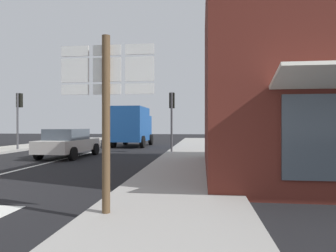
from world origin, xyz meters
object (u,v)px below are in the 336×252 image
at_px(traffic_light_near_left, 19,108).
at_px(traffic_light_near_right, 172,109).
at_px(sedan_far, 69,143).
at_px(delivery_truck, 133,125).
at_px(route_sign_post, 106,105).

xyz_separation_m(traffic_light_near_left, traffic_light_near_right, (9.97, -0.64, -0.12)).
bearing_deg(traffic_light_near_left, sedan_far, -32.75).
bearing_deg(traffic_light_near_right, sedan_far, -154.30).
relative_size(sedan_far, traffic_light_near_left, 1.14).
bearing_deg(traffic_light_near_right, traffic_light_near_left, 176.31).
bearing_deg(delivery_truck, sedan_far, -100.24).
relative_size(sedan_far, delivery_truck, 0.85).
height_order(sedan_far, traffic_light_near_right, traffic_light_near_right).
distance_m(sedan_far, traffic_light_near_right, 5.99).
bearing_deg(delivery_truck, traffic_light_near_left, -141.95).
relative_size(route_sign_post, traffic_light_near_right, 0.90).
relative_size(delivery_truck, traffic_light_near_left, 1.35).
bearing_deg(route_sign_post, sedan_far, 118.79).
relative_size(sedan_far, route_sign_post, 1.33).
bearing_deg(traffic_light_near_left, delivery_truck, 38.05).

